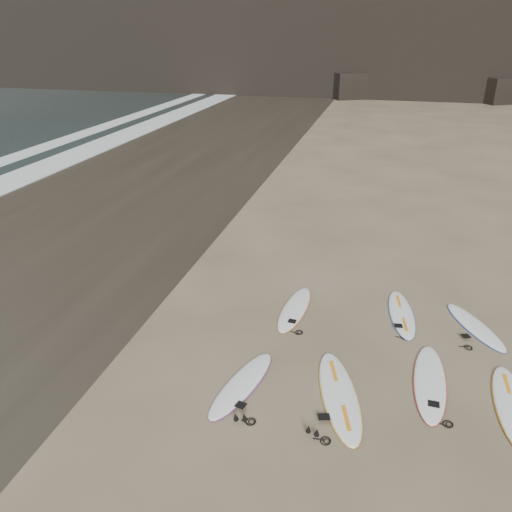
{
  "coord_description": "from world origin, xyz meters",
  "views": [
    {
      "loc": [
        -1.78,
        -8.45,
        6.6
      ],
      "look_at": [
        -4.53,
        2.26,
        1.5
      ],
      "focal_mm": 35.0,
      "sensor_mm": 36.0,
      "label": 1
    }
  ],
  "objects_px": {
    "surfboard_5": "(295,309)",
    "surfboard_7": "(475,326)",
    "surfboard_1": "(339,394)",
    "surfboard_2": "(430,382)",
    "surfboard_6": "(402,314)",
    "surfboard_3": "(512,405)",
    "surfboard_0": "(242,384)"
  },
  "relations": [
    {
      "from": "surfboard_5",
      "to": "surfboard_7",
      "type": "relative_size",
      "value": 1.07
    },
    {
      "from": "surfboard_1",
      "to": "surfboard_7",
      "type": "relative_size",
      "value": 1.25
    },
    {
      "from": "surfboard_2",
      "to": "surfboard_6",
      "type": "xyz_separation_m",
      "value": [
        -0.53,
        2.6,
        -0.0
      ]
    },
    {
      "from": "surfboard_3",
      "to": "surfboard_7",
      "type": "xyz_separation_m",
      "value": [
        -0.29,
        2.77,
        -0.01
      ]
    },
    {
      "from": "surfboard_2",
      "to": "surfboard_5",
      "type": "xyz_separation_m",
      "value": [
        -3.18,
        2.17,
        -0.0
      ]
    },
    {
      "from": "surfboard_2",
      "to": "surfboard_3",
      "type": "height_order",
      "value": "surfboard_2"
    },
    {
      "from": "surfboard_7",
      "to": "surfboard_3",
      "type": "bearing_deg",
      "value": -110.91
    },
    {
      "from": "surfboard_0",
      "to": "surfboard_2",
      "type": "bearing_deg",
      "value": 29.27
    },
    {
      "from": "surfboard_1",
      "to": "surfboard_2",
      "type": "distance_m",
      "value": 1.94
    },
    {
      "from": "surfboard_2",
      "to": "surfboard_3",
      "type": "relative_size",
      "value": 1.04
    },
    {
      "from": "surfboard_0",
      "to": "surfboard_2",
      "type": "height_order",
      "value": "surfboard_2"
    },
    {
      "from": "surfboard_5",
      "to": "surfboard_0",
      "type": "bearing_deg",
      "value": -93.96
    },
    {
      "from": "surfboard_0",
      "to": "surfboard_6",
      "type": "xyz_separation_m",
      "value": [
        3.15,
        3.61,
        0.0
      ]
    },
    {
      "from": "surfboard_2",
      "to": "surfboard_7",
      "type": "distance_m",
      "value": 2.71
    },
    {
      "from": "surfboard_0",
      "to": "surfboard_3",
      "type": "bearing_deg",
      "value": 21.4
    },
    {
      "from": "surfboard_2",
      "to": "surfboard_3",
      "type": "xyz_separation_m",
      "value": [
        1.47,
        -0.33,
        -0.0
      ]
    },
    {
      "from": "surfboard_1",
      "to": "surfboard_5",
      "type": "xyz_separation_m",
      "value": [
        -1.44,
        3.02,
        -0.01
      ]
    },
    {
      "from": "surfboard_0",
      "to": "surfboard_7",
      "type": "distance_m",
      "value": 5.96
    },
    {
      "from": "surfboard_5",
      "to": "surfboard_2",
      "type": "bearing_deg",
      "value": -29.33
    },
    {
      "from": "surfboard_1",
      "to": "surfboard_3",
      "type": "height_order",
      "value": "surfboard_1"
    },
    {
      "from": "surfboard_3",
      "to": "surfboard_0",
      "type": "bearing_deg",
      "value": -170.99
    },
    {
      "from": "surfboard_2",
      "to": "surfboard_7",
      "type": "xyz_separation_m",
      "value": [
        1.18,
        2.44,
        -0.01
      ]
    },
    {
      "from": "surfboard_2",
      "to": "surfboard_6",
      "type": "distance_m",
      "value": 2.65
    },
    {
      "from": "surfboard_5",
      "to": "surfboard_3",
      "type": "bearing_deg",
      "value": -23.31
    },
    {
      "from": "surfboard_3",
      "to": "surfboard_7",
      "type": "distance_m",
      "value": 2.78
    },
    {
      "from": "surfboard_2",
      "to": "surfboard_7",
      "type": "bearing_deg",
      "value": 66.11
    },
    {
      "from": "surfboard_0",
      "to": "surfboard_1",
      "type": "bearing_deg",
      "value": 18.75
    },
    {
      "from": "surfboard_3",
      "to": "surfboard_6",
      "type": "bearing_deg",
      "value": 125.85
    },
    {
      "from": "surfboard_7",
      "to": "surfboard_5",
      "type": "bearing_deg",
      "value": 156.64
    },
    {
      "from": "surfboard_0",
      "to": "surfboard_3",
      "type": "distance_m",
      "value": 5.2
    },
    {
      "from": "surfboard_6",
      "to": "surfboard_1",
      "type": "bearing_deg",
      "value": -116.57
    },
    {
      "from": "surfboard_5",
      "to": "surfboard_1",
      "type": "bearing_deg",
      "value": -59.55
    }
  ]
}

